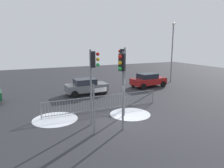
# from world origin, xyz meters

# --- Properties ---
(ground_plane) EXTENTS (60.00, 60.00, 0.00)m
(ground_plane) POSITION_xyz_m (0.00, 0.00, 0.00)
(ground_plane) COLOR #2D2D33
(traffic_light_foreground_left) EXTENTS (0.53, 0.40, 4.39)m
(traffic_light_foreground_left) POSITION_xyz_m (-1.53, 0.52, 3.22)
(traffic_light_foreground_left) COLOR slate
(traffic_light_foreground_left) RESTS_ON ground
(traffic_light_rear_right) EXTENTS (0.48, 0.45, 4.31)m
(traffic_light_rear_right) POSITION_xyz_m (-0.48, -0.98, 3.16)
(traffic_light_rear_right) COLOR slate
(traffic_light_rear_right) RESTS_ON ground
(traffic_light_mid_left) EXTENTS (0.38, 0.54, 4.46)m
(traffic_light_mid_left) POSITION_xyz_m (0.75, 1.23, 3.27)
(traffic_light_mid_left) COLOR slate
(traffic_light_mid_left) RESTS_ON ground
(direction_sign_post) EXTENTS (0.79, 0.11, 2.69)m
(direction_sign_post) POSITION_xyz_m (-1.90, -0.71, 1.52)
(direction_sign_post) COLOR slate
(direction_sign_post) RESTS_ON ground
(pedestrian_guard_railing) EXTENTS (8.57, 0.10, 1.07)m
(pedestrian_guard_railing) POSITION_xyz_m (-0.00, 2.74, 0.55)
(pedestrian_guard_railing) COLOR slate
(pedestrian_guard_railing) RESTS_ON ground
(car_red_near) EXTENTS (3.92, 2.17, 1.47)m
(car_red_near) POSITION_xyz_m (7.45, 8.04, 0.77)
(car_red_near) COLOR maroon
(car_red_near) RESTS_ON ground
(car_grey_far) EXTENTS (3.82, 1.96, 1.47)m
(car_grey_far) POSITION_xyz_m (0.37, 7.70, 0.77)
(car_grey_far) COLOR slate
(car_grey_far) RESTS_ON ground
(street_lamp) EXTENTS (0.36, 0.36, 7.00)m
(street_lamp) POSITION_xyz_m (11.71, 9.44, 4.26)
(street_lamp) COLOR slate
(street_lamp) RESTS_ON ground
(snow_patch_kerb) EXTENTS (2.72, 2.72, 0.01)m
(snow_patch_kerb) POSITION_xyz_m (1.30, 1.18, 0.01)
(snow_patch_kerb) COLOR white
(snow_patch_kerb) RESTS_ON ground
(snow_patch_island) EXTENTS (2.81, 2.81, 0.01)m
(snow_patch_island) POSITION_xyz_m (-3.47, 2.31, 0.01)
(snow_patch_island) COLOR white
(snow_patch_island) RESTS_ON ground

